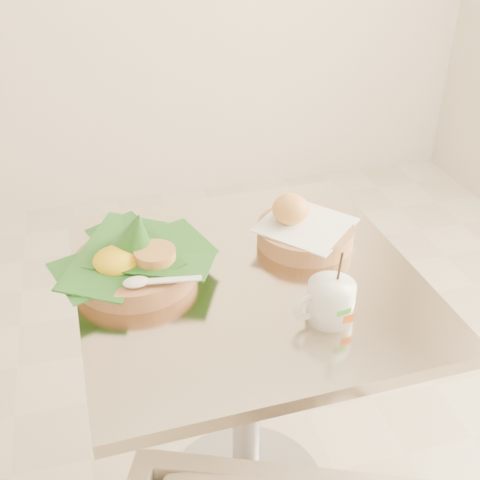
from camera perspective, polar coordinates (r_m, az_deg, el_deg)
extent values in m
cylinder|color=gray|center=(1.51, 0.63, -15.01)|extent=(0.07, 0.07, 0.69)
cube|color=beige|center=(1.27, 0.72, -3.91)|extent=(0.72, 0.72, 0.03)
cylinder|color=tan|center=(1.27, -9.91, -2.57)|extent=(0.26, 0.26, 0.04)
cone|color=#205217|center=(1.24, -9.89, 0.64)|extent=(0.15, 0.16, 0.13)
ellipsoid|color=yellow|center=(1.25, -11.66, -2.00)|extent=(0.10, 0.10, 0.05)
cylinder|color=#CC9347|center=(1.23, -8.07, -1.40)|extent=(0.09, 0.09, 0.02)
cylinder|color=tan|center=(1.37, 6.19, 0.62)|extent=(0.22, 0.22, 0.04)
cube|color=white|center=(1.35, 6.25, 1.44)|extent=(0.26, 0.26, 0.01)
ellipsoid|color=orange|center=(1.34, 4.80, 2.94)|extent=(0.08, 0.08, 0.07)
cylinder|color=white|center=(1.14, 8.59, -5.76)|extent=(0.09, 0.09, 0.08)
torus|color=white|center=(1.12, 6.37, -6.38)|extent=(0.06, 0.02, 0.06)
cylinder|color=#482714|center=(1.12, 8.74, -4.37)|extent=(0.08, 0.08, 0.01)
cylinder|color=black|center=(1.12, 9.36, -3.05)|extent=(0.02, 0.04, 0.11)
cube|color=green|center=(1.11, 9.85, -6.77)|extent=(0.03, 0.01, 0.01)
cube|color=orange|center=(1.13, 10.28, -7.37)|extent=(0.02, 0.00, 0.02)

